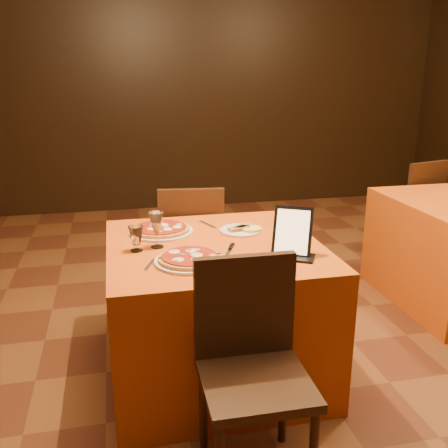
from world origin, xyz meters
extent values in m
cube|color=#5E2D19|center=(0.00, 0.00, -0.01)|extent=(6.00, 7.00, 0.01)
cube|color=black|center=(0.00, 3.50, 1.40)|extent=(6.00, 0.01, 2.80)
cube|color=#C64C0C|center=(-0.52, -0.10, 0.38)|extent=(1.10, 1.10, 0.75)
cylinder|color=white|center=(-0.69, -0.34, 0.76)|extent=(0.33, 0.33, 0.01)
cylinder|color=#AD4C23|center=(-0.69, -0.34, 0.77)|extent=(0.30, 0.30, 0.02)
cylinder|color=white|center=(-0.77, 0.15, 0.76)|extent=(0.36, 0.36, 0.01)
cylinder|color=#AD4C23|center=(-0.77, 0.15, 0.77)|extent=(0.32, 0.32, 0.02)
cylinder|color=white|center=(-0.34, 0.07, 0.76)|extent=(0.23, 0.23, 0.01)
cylinder|color=olive|center=(-0.34, 0.07, 0.77)|extent=(0.15, 0.15, 0.02)
cube|color=black|center=(-0.18, -0.34, 0.87)|extent=(0.21, 0.18, 0.23)
cube|color=silver|center=(-0.48, -0.26, 0.75)|extent=(0.11, 0.21, 0.01)
cube|color=silver|center=(-0.87, -0.33, 0.75)|extent=(0.07, 0.14, 0.01)
cube|color=silver|center=(-0.49, 0.24, 0.75)|extent=(0.08, 0.17, 0.01)
camera|label=1|loc=(-1.01, -2.52, 1.61)|focal=40.00mm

